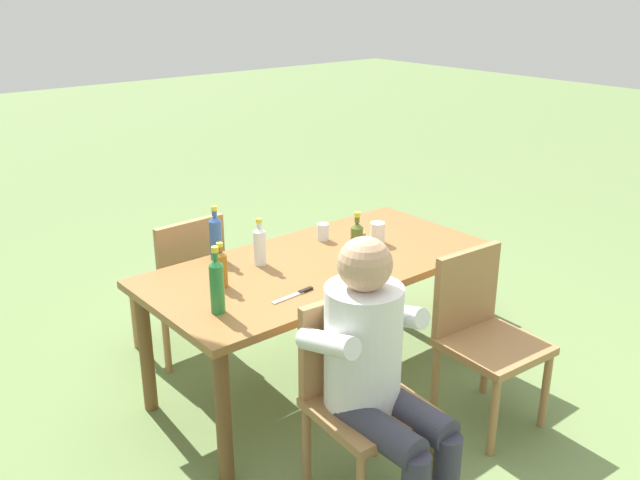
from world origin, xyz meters
The scene contains 16 objects.
ground_plane centered at (0.00, 0.00, 0.00)m, with size 24.00×24.00×0.00m, color #6B844C.
dining_table centered at (0.00, 0.00, 0.64)m, with size 1.85×0.89×0.72m.
chair_near_left centered at (-0.41, -0.74, 0.49)m, with size 0.48×0.48×0.87m.
chair_far_left centered at (-0.41, 0.74, 0.49)m, with size 0.45×0.45×0.87m.
chair_near_right centered at (0.42, -0.74, 0.49)m, with size 0.47×0.47×0.87m.
person_in_white_shirt centered at (-0.42, -0.85, 0.66)m, with size 0.47×0.61×1.18m.
bottle_olive centered at (0.10, -0.17, 0.85)m, with size 0.06×0.06×0.29m.
bottle_amber centered at (-0.56, 0.06, 0.82)m, with size 0.06×0.06×0.22m.
bottle_clear centered at (-0.26, 0.17, 0.83)m, with size 0.06×0.06×0.25m.
bottle_green centered at (-0.72, -0.16, 0.86)m, with size 0.06×0.06×0.31m.
bottle_blue centered at (-0.40, 0.37, 0.85)m, with size 0.06×0.06×0.29m.
cup_glass centered at (0.22, 0.24, 0.77)m, with size 0.07×0.07×0.10m, color silver.
cup_terracotta centered at (0.27, -0.01, 0.78)m, with size 0.07×0.07×0.10m, color #BC6B47.
cup_white centered at (0.42, 0.01, 0.78)m, with size 0.08×0.08×0.12m, color white.
table_knife centered at (-0.35, -0.24, 0.73)m, with size 0.24×0.04×0.01m.
backpack_by_near_side centered at (1.28, 0.07, 0.19)m, with size 0.31×0.23×0.38m.
Camera 1 is at (-2.14, -2.58, 2.11)m, focal length 38.93 mm.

